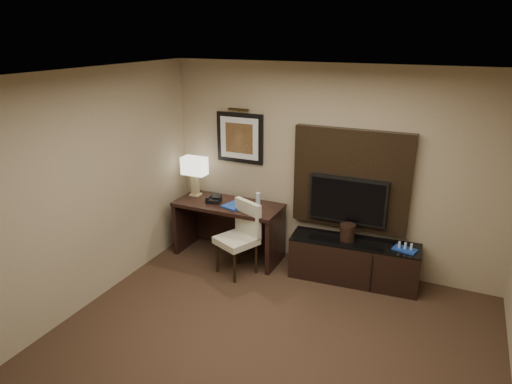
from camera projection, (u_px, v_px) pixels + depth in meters
The scene contains 18 objects.
floor at pixel (248, 377), 4.28m from camera, with size 4.50×5.00×0.01m, color #322116.
ceiling at pixel (246, 83), 3.37m from camera, with size 4.50×5.00×0.01m, color silver.
wall_back at pixel (330, 169), 5.97m from camera, with size 4.50×0.01×2.70m, color tan.
wall_left at pixel (51, 206), 4.71m from camera, with size 0.01×5.00×2.70m, color tan.
desk at pixel (229, 230), 6.46m from camera, with size 1.50×0.64×0.80m, color black.
credenza at pixel (353, 261), 5.84m from camera, with size 1.61×0.45×0.56m, color black.
tv_wall_panel at pixel (351, 179), 5.83m from camera, with size 1.50×0.12×1.30m, color black.
tv at pixel (348, 200), 5.82m from camera, with size 1.00×0.08×0.60m, color black.
artwork at pixel (240, 138), 6.36m from camera, with size 0.70×0.04×0.70m, color black.
picture_light at pixel (238, 110), 6.19m from camera, with size 0.04×0.04×0.30m, color #3F2D14.
desk_chair at pixel (236, 240), 5.96m from camera, with size 0.46×0.53×0.96m, color beige, non-canonical shape.
table_lamp at pixel (195, 175), 6.53m from camera, with size 0.38×0.22×0.62m, color tan, non-canonical shape.
desk_phone at pixel (214, 199), 6.36m from camera, with size 0.19×0.17×0.10m, color black, non-canonical shape.
blue_folder at pixel (236, 205), 6.23m from camera, with size 0.25×0.34×0.02m, color #173A96.
book at pixel (232, 197), 6.23m from camera, with size 0.16×0.02×0.22m, color #C1B297.
water_bottle at pixel (258, 200), 6.20m from camera, with size 0.06×0.06×0.19m, color silver.
ice_bucket at pixel (347, 232), 5.76m from camera, with size 0.19×0.19×0.21m, color black.
minibar_tray at pixel (405, 247), 5.50m from camera, with size 0.27×0.16×0.10m, color #173899, non-canonical shape.
Camera 1 is at (1.50, -3.11, 3.07)m, focal length 32.00 mm.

